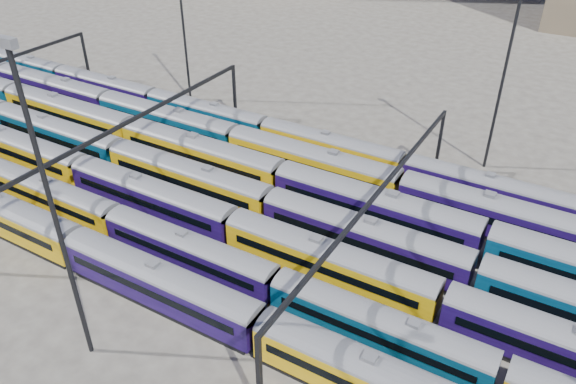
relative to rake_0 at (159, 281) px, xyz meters
The scene contains 13 objects.
ground 15.65m from the rake_0, 76.62° to the left, with size 500.00×500.00×0.00m, color #413D37.
rake_0 is the anchor object (origin of this frame).
rake_1 11.47m from the rake_0, 154.16° to the left, with size 113.83×2.78×4.66m.
rake_2 14.04m from the rake_0, 134.60° to the left, with size 105.23×3.08×5.19m.
rake_3 15.11m from the rake_0, 82.94° to the left, with size 128.35×3.13×5.28m.
rake_4 22.87m from the rake_0, 119.02° to the left, with size 112.79×3.30×5.57m.
rake_5 25.05m from the rake_0, 86.57° to the left, with size 154.02×3.22×5.43m.
rake_6 31.11m from the rake_0, 105.38° to the left, with size 115.42×2.82×4.73m.
gantry_1 22.63m from the rake_0, 137.61° to the left, with size 0.35×40.35×8.03m.
gantry_2 20.64m from the rake_0, 47.87° to the left, with size 0.35×40.35×8.03m.
mast_1 46.86m from the rake_0, 125.54° to the left, with size 1.40×0.50×25.60m.
mast_2 13.37m from the rake_0, 101.57° to the right, with size 1.40×0.50×25.60m.
mast_3 44.65m from the rake_0, 64.54° to the left, with size 1.40×0.50×25.60m.
Camera 1 is at (24.51, -40.91, 35.32)m, focal length 35.00 mm.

